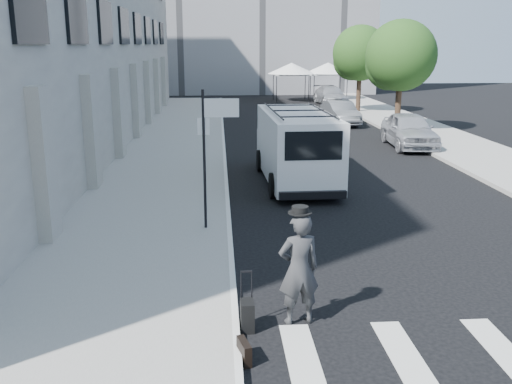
{
  "coord_description": "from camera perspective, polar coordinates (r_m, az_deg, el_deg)",
  "views": [
    {
      "loc": [
        -2.23,
        -10.78,
        4.7
      ],
      "look_at": [
        -1.37,
        2.3,
        1.3
      ],
      "focal_mm": 40.0,
      "sensor_mm": 36.0,
      "label": 1
    }
  ],
  "objects": [
    {
      "name": "sidewalk_left",
      "position": [
        27.25,
        -8.0,
        4.63
      ],
      "size": [
        4.5,
        48.0,
        0.15
      ],
      "primitive_type": "cube",
      "color": "gray",
      "rests_on": "ground"
    },
    {
      "name": "building_left",
      "position": [
        30.26,
        -22.52,
        15.95
      ],
      "size": [
        10.0,
        44.0,
        12.0
      ],
      "primitive_type": "cube",
      "color": "gray",
      "rests_on": "ground"
    },
    {
      "name": "parked_car_c",
      "position": [
        46.76,
        7.47,
        9.54
      ],
      "size": [
        2.32,
        5.08,
        1.44
      ],
      "primitive_type": "imported",
      "rotation": [
        0.0,
        0.0,
        0.06
      ],
      "color": "#989A9F",
      "rests_on": "ground"
    },
    {
      "name": "parked_car_a",
      "position": [
        27.81,
        15.07,
        6.01
      ],
      "size": [
        2.18,
        4.86,
        1.62
      ],
      "primitive_type": "imported",
      "rotation": [
        0.0,
        0.0,
        -0.06
      ],
      "color": "#A3A5AB",
      "rests_on": "ground"
    },
    {
      "name": "tree_near",
      "position": [
        32.43,
        14.04,
        12.85
      ],
      "size": [
        3.8,
        3.83,
        6.03
      ],
      "color": "black",
      "rests_on": "ground"
    },
    {
      "name": "ground",
      "position": [
        11.97,
        7.37,
        -8.71
      ],
      "size": [
        120.0,
        120.0,
        0.0
      ],
      "primitive_type": "plane",
      "color": "black",
      "rests_on": "ground"
    },
    {
      "name": "briefcase",
      "position": [
        9.01,
        -1.19,
        -15.66
      ],
      "size": [
        0.23,
        0.46,
        0.34
      ],
      "primitive_type": "cube",
      "rotation": [
        0.0,
        0.0,
        0.25
      ],
      "color": "black",
      "rests_on": "ground"
    },
    {
      "name": "parked_car_b",
      "position": [
        35.01,
        8.43,
        7.82
      ],
      "size": [
        1.79,
        4.32,
        1.39
      ],
      "primitive_type": "imported",
      "rotation": [
        0.0,
        0.0,
        0.08
      ],
      "color": "#5B5D62",
      "rests_on": "ground"
    },
    {
      "name": "tree_far",
      "position": [
        41.1,
        10.19,
        13.31
      ],
      "size": [
        3.8,
        3.83,
        6.03
      ],
      "color": "black",
      "rests_on": "ground"
    },
    {
      "name": "suitcase",
      "position": [
        9.84,
        -0.88,
        -12.21
      ],
      "size": [
        0.24,
        0.37,
        1.01
      ],
      "rotation": [
        0.0,
        0.0,
        0.03
      ],
      "color": "black",
      "rests_on": "ground"
    },
    {
      "name": "tent_right",
      "position": [
        50.21,
        7.21,
        12.17
      ],
      "size": [
        4.0,
        4.0,
        3.2
      ],
      "color": "black",
      "rests_on": "ground"
    },
    {
      "name": "businessman",
      "position": [
        9.81,
        4.31,
        -7.7
      ],
      "size": [
        0.8,
        0.6,
        1.99
      ],
      "primitive_type": "imported",
      "rotation": [
        0.0,
        0.0,
        3.33
      ],
      "color": "#313133",
      "rests_on": "ground"
    },
    {
      "name": "sign_pole",
      "position": [
        14.13,
        -4.3,
        6.17
      ],
      "size": [
        1.03,
        0.07,
        3.5
      ],
      "color": "black",
      "rests_on": "sidewalk_left"
    },
    {
      "name": "tent_left",
      "position": [
        49.21,
        3.58,
        12.2
      ],
      "size": [
        4.0,
        4.0,
        3.2
      ],
      "color": "black",
      "rests_on": "ground"
    },
    {
      "name": "cargo_van",
      "position": [
        19.94,
        4.0,
        4.59
      ],
      "size": [
        2.49,
        6.61,
        2.45
      ],
      "rotation": [
        0.0,
        0.0,
        0.03
      ],
      "color": "white",
      "rests_on": "ground"
    },
    {
      "name": "sidewalk_right",
      "position": [
        33.09,
        16.19,
        5.94
      ],
      "size": [
        4.0,
        56.0,
        0.15
      ],
      "primitive_type": "cube",
      "color": "gray",
      "rests_on": "ground"
    }
  ]
}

